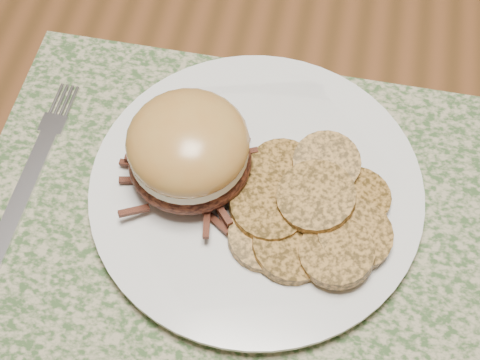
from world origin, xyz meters
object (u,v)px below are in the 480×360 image
at_px(dining_table, 257,208).
at_px(pork_sandwich, 189,151).
at_px(fork, 34,168).
at_px(dinner_plate, 256,190).

height_order(dining_table, pork_sandwich, pork_sandwich).
bearing_deg(pork_sandwich, dining_table, 13.04).
xyz_separation_m(dining_table, pork_sandwich, (-0.05, -0.03, 0.14)).
bearing_deg(pork_sandwich, fork, 168.39).
distance_m(dining_table, pork_sandwich, 0.15).
bearing_deg(fork, pork_sandwich, 6.68).
bearing_deg(dining_table, pork_sandwich, -150.11).
relative_size(dinner_plate, pork_sandwich, 2.11).
bearing_deg(dinner_plate, pork_sandwich, -179.85).
height_order(pork_sandwich, fork, pork_sandwich).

